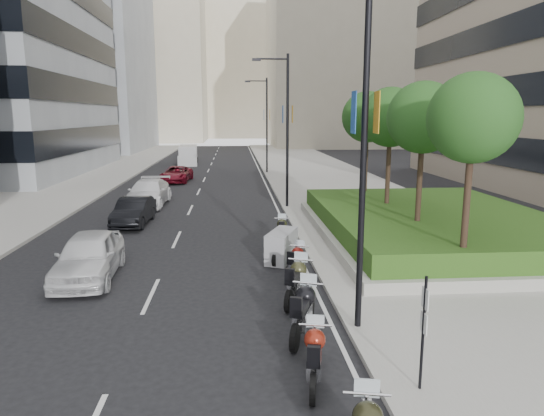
{
  "coord_description": "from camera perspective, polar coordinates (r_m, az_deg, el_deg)",
  "views": [
    {
      "loc": [
        1.16,
        -10.6,
        5.53
      ],
      "look_at": [
        2.59,
        7.78,
        2.0
      ],
      "focal_mm": 32.0,
      "sensor_mm": 36.0,
      "label": 1
    }
  ],
  "objects": [
    {
      "name": "sidewalk_left",
      "position": [
        43.02,
        -22.25,
        2.74
      ],
      "size": [
        8.0,
        100.0,
        0.15
      ],
      "primitive_type": "cube",
      "color": "#9E9B93",
      "rests_on": "ground"
    },
    {
      "name": "building_cream_right",
      "position": [
        93.8,
        8.87,
        18.35
      ],
      "size": [
        28.0,
        24.0,
        36.0
      ],
      "primitive_type": "cube",
      "color": "#B7AD93",
      "rests_on": "ground"
    },
    {
      "name": "lamp_post_0",
      "position": [
        11.98,
        10.08,
        8.46
      ],
      "size": [
        2.34,
        0.45,
        9.0
      ],
      "color": "black",
      "rests_on": "ground"
    },
    {
      "name": "tree_3",
      "position": [
        27.59,
        11.16,
        10.42
      ],
      "size": [
        2.8,
        2.8,
        6.3
      ],
      "color": "#332319",
      "rests_on": "planter"
    },
    {
      "name": "delivery_van",
      "position": [
        56.26,
        -9.84,
        6.07
      ],
      "size": [
        2.29,
        5.27,
        2.16
      ],
      "rotation": [
        0.0,
        0.0,
        0.07
      ],
      "color": "#B8B8BA",
      "rests_on": "ground"
    },
    {
      "name": "building_grey_far",
      "position": [
        84.96,
        -22.62,
        16.43
      ],
      "size": [
        22.0,
        26.0,
        30.0
      ],
      "primitive_type": "cube",
      "color": "gray",
      "rests_on": "ground"
    },
    {
      "name": "car_a",
      "position": [
        17.79,
        -20.73,
        -5.29
      ],
      "size": [
        2.15,
        4.81,
        1.6
      ],
      "primitive_type": "imported",
      "rotation": [
        0.0,
        0.0,
        0.06
      ],
      "color": "silver",
      "rests_on": "ground"
    },
    {
      "name": "motorcycle_5",
      "position": [
        18.67,
        1.15,
        -4.51
      ],
      "size": [
        1.46,
        2.1,
        1.18
      ],
      "rotation": [
        0.0,
        0.0,
        1.18
      ],
      "color": "black",
      "rests_on": "ground"
    },
    {
      "name": "parking_sign",
      "position": [
        10.19,
        17.38,
        -13.25
      ],
      "size": [
        0.06,
        0.32,
        2.5
      ],
      "color": "black",
      "rests_on": "ground"
    },
    {
      "name": "building_cream_left",
      "position": [
        112.83,
        -14.82,
        16.32
      ],
      "size": [
        26.0,
        24.0,
        34.0
      ],
      "primitive_type": "cube",
      "color": "#B7AD93",
      "rests_on": "ground"
    },
    {
      "name": "motorcycle_1",
      "position": [
        10.63,
        5.0,
        -16.99
      ],
      "size": [
        0.73,
        2.14,
        1.07
      ],
      "rotation": [
        0.0,
        0.0,
        1.38
      ],
      "color": "black",
      "rests_on": "ground"
    },
    {
      "name": "motorcycle_2",
      "position": [
        12.6,
        3.71,
        -11.96
      ],
      "size": [
        1.09,
        2.35,
        1.22
      ],
      "rotation": [
        0.0,
        0.0,
        1.22
      ],
      "color": "black",
      "rests_on": "ground"
    },
    {
      "name": "motorcycle_3",
      "position": [
        14.74,
        2.89,
        -8.6
      ],
      "size": [
        1.07,
        2.24,
        1.17
      ],
      "rotation": [
        0.0,
        0.0,
        1.2
      ],
      "color": "black",
      "rests_on": "ground"
    },
    {
      "name": "tree_0",
      "position": [
        16.34,
        22.58,
        9.66
      ],
      "size": [
        2.8,
        2.8,
        6.3
      ],
      "color": "#332319",
      "rests_on": "planter"
    },
    {
      "name": "tree_1",
      "position": [
        19.99,
        17.36,
        10.05
      ],
      "size": [
        2.8,
        2.8,
        6.3
      ],
      "color": "#332319",
      "rests_on": "planter"
    },
    {
      "name": "sidewalk_right",
      "position": [
        41.71,
        6.43,
        3.25
      ],
      "size": [
        10.0,
        100.0,
        0.15
      ],
      "primitive_type": "cube",
      "color": "#9E9B93",
      "rests_on": "ground"
    },
    {
      "name": "car_d",
      "position": [
        41.71,
        -11.18,
        3.92
      ],
      "size": [
        2.58,
        4.91,
        1.32
      ],
      "primitive_type": "imported",
      "rotation": [
        0.0,
        0.0,
        -0.09
      ],
      "color": "maroon",
      "rests_on": "ground"
    },
    {
      "name": "car_b",
      "position": [
        25.8,
        -15.95,
        -0.38
      ],
      "size": [
        1.65,
        4.29,
        1.39
      ],
      "primitive_type": "imported",
      "rotation": [
        0.0,
        0.0,
        -0.04
      ],
      "color": "black",
      "rests_on": "ground"
    },
    {
      "name": "hedge",
      "position": [
        22.88,
        18.38,
        -1.27
      ],
      "size": [
        9.4,
        13.4,
        0.8
      ],
      "primitive_type": "cube",
      "color": "#213F12",
      "rests_on": "planter"
    },
    {
      "name": "motorcycle_4",
      "position": [
        16.81,
        2.82,
        -6.39
      ],
      "size": [
        0.96,
        1.97,
        1.04
      ],
      "rotation": [
        0.0,
        0.0,
        1.19
      ],
      "color": "black",
      "rests_on": "ground"
    },
    {
      "name": "lamp_post_1",
      "position": [
        28.76,
        1.52,
        9.91
      ],
      "size": [
        2.34,
        0.45,
        9.0
      ],
      "color": "black",
      "rests_on": "ground"
    },
    {
      "name": "lane_centre",
      "position": [
        41.06,
        -8.14,
        2.99
      ],
      "size": [
        0.12,
        100.0,
        0.01
      ],
      "primitive_type": "cube",
      "color": "silver",
      "rests_on": "ground"
    },
    {
      "name": "lamp_post_2",
      "position": [
        46.7,
        -0.81,
        10.26
      ],
      "size": [
        2.34,
        0.45,
        9.0
      ],
      "color": "black",
      "rests_on": "ground"
    },
    {
      "name": "car_c",
      "position": [
        31.06,
        -14.35,
        1.73
      ],
      "size": [
        2.44,
        5.58,
        1.6
      ],
      "primitive_type": "imported",
      "rotation": [
        0.0,
        0.0,
        -0.04
      ],
      "color": "white",
      "rests_on": "ground"
    },
    {
      "name": "building_cream_centre",
      "position": [
        131.29,
        -4.25,
        16.69
      ],
      "size": [
        30.0,
        24.0,
        38.0
      ],
      "primitive_type": "cube",
      "color": "#B7AD93",
      "rests_on": "ground"
    },
    {
      "name": "tree_2",
      "position": [
        23.76,
        13.76,
        10.28
      ],
      "size": [
        2.8,
        2.8,
        6.3
      ],
      "color": "#332319",
      "rests_on": "planter"
    },
    {
      "name": "motorcycle_6",
      "position": [
        21.28,
        1.18,
        -2.69
      ],
      "size": [
        0.69,
        2.07,
        1.03
      ],
      "rotation": [
        0.0,
        0.0,
        1.46
      ],
      "color": "black",
      "rests_on": "ground"
    },
    {
      "name": "ground",
      "position": [
        12.01,
        -9.91,
        -16.75
      ],
      "size": [
        160.0,
        160.0,
        0.0
      ],
      "primitive_type": "plane",
      "color": "black",
      "rests_on": "ground"
    },
    {
      "name": "planter",
      "position": [
        23.01,
        18.3,
        -2.73
      ],
      "size": [
        10.0,
        14.0,
        0.4
      ],
      "primitive_type": "cube",
      "color": "#A3A197",
      "rests_on": "sidewalk_right"
    },
    {
      "name": "lane_edge",
      "position": [
        41.05,
        -0.87,
        3.1
      ],
      "size": [
        0.12,
        100.0,
        0.01
      ],
      "primitive_type": "cube",
      "color": "silver",
      "rests_on": "ground"
    }
  ]
}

